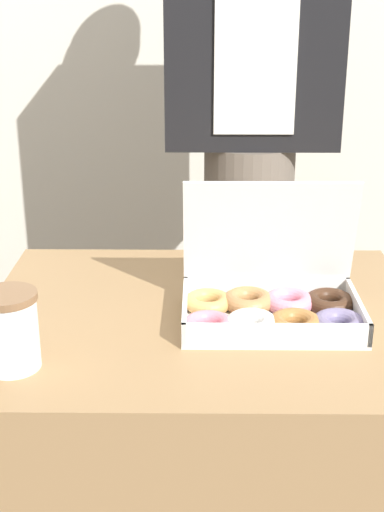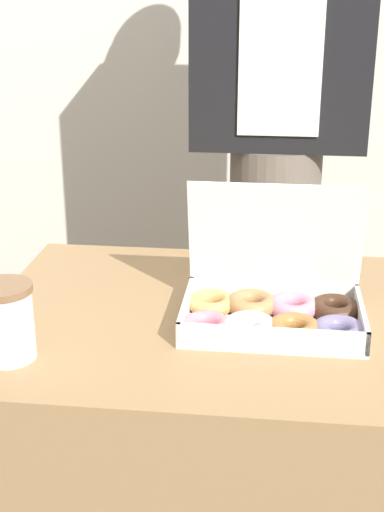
% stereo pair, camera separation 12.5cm
% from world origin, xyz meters
% --- Properties ---
extents(table, '(0.84, 0.69, 0.71)m').
position_xyz_m(table, '(0.00, 0.00, 0.35)').
color(table, '#99754C').
rests_on(table, ground_plane).
extents(donut_box, '(0.36, 0.23, 0.25)m').
position_xyz_m(donut_box, '(0.13, -0.03, 0.74)').
color(donut_box, white).
rests_on(donut_box, table).
extents(coffee_cup, '(0.10, 0.10, 0.13)m').
position_xyz_m(coffee_cup, '(-0.31, -0.21, 0.77)').
color(coffee_cup, white).
rests_on(coffee_cup, table).
extents(person_customer, '(0.43, 0.23, 1.71)m').
position_xyz_m(person_customer, '(0.12, 0.57, 0.93)').
color(person_customer, '#665B51').
rests_on(person_customer, ground_plane).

